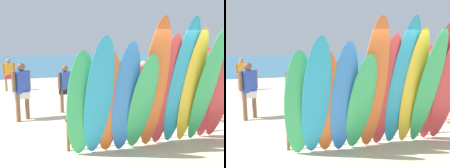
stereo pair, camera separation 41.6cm
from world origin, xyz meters
The scene contains 23 objects.
ground centered at (0.00, 14.00, 0.00)m, with size 60.00×60.00×0.00m, color beige.
ocean_water centered at (0.00, 32.71, 0.01)m, with size 60.00×40.00×0.02m, color teal.
surfboard_rack centered at (0.00, 0.00, 0.57)m, with size 3.73×0.07×0.71m.
surfboard_green_0 centered at (-1.65, -0.53, 1.07)m, with size 0.54×0.08×2.20m, color #38B266.
surfboard_teal_1 centered at (-1.34, -0.66, 1.19)m, with size 0.54×0.08×2.52m, color #289EC6.
surfboard_orange_2 centered at (-1.10, -0.55, 1.05)m, with size 0.49×0.06×2.18m, color orange.
surfboard_blue_3 centered at (-0.77, -0.62, 1.15)m, with size 0.53×0.07×2.37m, color #337AD1.
surfboard_green_4 centered at (-0.42, -0.63, 1.03)m, with size 0.54×0.08×2.18m, color #38B266.
surfboard_orange_5 centered at (-0.15, -0.65, 1.38)m, with size 0.53×0.08×2.84m, color orange.
surfboard_red_6 centered at (0.18, -0.55, 1.23)m, with size 0.54×0.07×2.52m, color #D13D42.
surfboard_teal_7 centered at (0.50, -0.61, 1.39)m, with size 0.58×0.08×2.87m, color #289EC6.
surfboard_yellow_8 centered at (0.77, -0.63, 1.29)m, with size 0.47×0.08×2.65m, color yellow.
surfboard_green_9 centered at (1.05, -0.74, 1.28)m, with size 0.48×0.07×2.68m, color #38B266.
surfboard_red_10 centered at (1.35, -0.64, 1.35)m, with size 0.53×0.06×2.80m, color #D13D42.
beachgoer_by_water centered at (-1.22, 3.33, 0.89)m, with size 0.52×0.36×1.54m.
beachgoer_strolling centered at (0.51, 4.96, 0.87)m, with size 0.57×0.24×1.52m.
beachgoer_near_rack centered at (-2.97, 8.24, 0.89)m, with size 0.58×0.28×1.55m.
beachgoer_photographing centered at (1.53, 3.10, 0.94)m, with size 0.62×0.26×1.64m.
beachgoer_midbeach centered at (-2.59, 2.74, 0.98)m, with size 0.52×0.44×1.70m.
beach_chair_red centered at (3.76, 2.77, 0.43)m, with size 0.65×0.75×0.84m.
beach_chair_blue centered at (3.56, 1.61, 0.43)m, with size 0.71×0.81×0.82m.
beach_chair_striped centered at (2.79, 0.70, 0.42)m, with size 0.63×0.80×0.80m.
beach_umbrella centered at (2.66, 2.19, 2.19)m, with size 1.97×1.97×2.36m.
Camera 1 is at (-2.83, -5.32, 2.23)m, focal length 42.85 mm.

